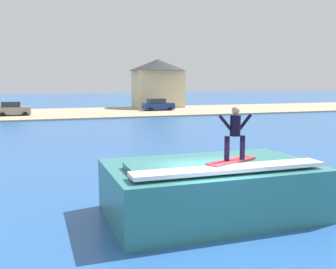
{
  "coord_description": "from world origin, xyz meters",
  "views": [
    {
      "loc": [
        -4.82,
        -10.05,
        4.35
      ],
      "look_at": [
        0.52,
        5.59,
        2.09
      ],
      "focal_mm": 42.05,
      "sensor_mm": 36.0,
      "label": 1
    }
  ],
  "objects_px": {
    "wave_crest": "(211,188)",
    "house_gabled_white": "(158,80)",
    "surfboard": "(232,161)",
    "car_near_shore": "(13,109)",
    "surfer": "(235,130)",
    "car_far_shore": "(158,105)"
  },
  "relations": [
    {
      "from": "wave_crest",
      "to": "car_far_shore",
      "type": "relative_size",
      "value": 1.54
    },
    {
      "from": "wave_crest",
      "to": "surfer",
      "type": "relative_size",
      "value": 4.04
    },
    {
      "from": "surfboard",
      "to": "car_far_shore",
      "type": "distance_m",
      "value": 44.13
    },
    {
      "from": "wave_crest",
      "to": "surfboard",
      "type": "distance_m",
      "value": 1.28
    },
    {
      "from": "wave_crest",
      "to": "car_near_shore",
      "type": "distance_m",
      "value": 40.44
    },
    {
      "from": "surfer",
      "to": "car_near_shore",
      "type": "bearing_deg",
      "value": 101.36
    },
    {
      "from": "car_far_shore",
      "to": "house_gabled_white",
      "type": "xyz_separation_m",
      "value": [
        2.15,
        6.83,
        3.51
      ]
    },
    {
      "from": "wave_crest",
      "to": "house_gabled_white",
      "type": "relative_size",
      "value": 0.73
    },
    {
      "from": "car_far_shore",
      "to": "house_gabled_white",
      "type": "bearing_deg",
      "value": 72.55
    },
    {
      "from": "surfboard",
      "to": "surfer",
      "type": "bearing_deg",
      "value": -34.47
    },
    {
      "from": "surfboard",
      "to": "car_near_shore",
      "type": "distance_m",
      "value": 41.2
    },
    {
      "from": "car_near_shore",
      "to": "house_gabled_white",
      "type": "xyz_separation_m",
      "value": [
        21.21,
        9.16,
        3.51
      ]
    },
    {
      "from": "surfboard",
      "to": "car_near_shore",
      "type": "relative_size",
      "value": 0.51
    },
    {
      "from": "surfer",
      "to": "car_far_shore",
      "type": "distance_m",
      "value": 44.19
    },
    {
      "from": "wave_crest",
      "to": "car_near_shore",
      "type": "xyz_separation_m",
      "value": [
        -7.71,
        39.7,
        0.06
      ]
    },
    {
      "from": "surfboard",
      "to": "house_gabled_white",
      "type": "bearing_deg",
      "value": 75.14
    },
    {
      "from": "surfer",
      "to": "house_gabled_white",
      "type": "distance_m",
      "value": 51.32
    },
    {
      "from": "surfboard",
      "to": "car_near_shore",
      "type": "bearing_deg",
      "value": 101.28
    },
    {
      "from": "surfer",
      "to": "car_far_shore",
      "type": "relative_size",
      "value": 0.38
    },
    {
      "from": "wave_crest",
      "to": "car_near_shore",
      "type": "bearing_deg",
      "value": 100.99
    },
    {
      "from": "car_near_shore",
      "to": "car_far_shore",
      "type": "relative_size",
      "value": 0.9
    },
    {
      "from": "surfboard",
      "to": "house_gabled_white",
      "type": "xyz_separation_m",
      "value": [
        13.15,
        49.55,
        2.55
      ]
    }
  ]
}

